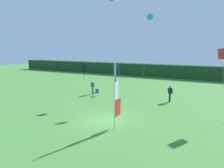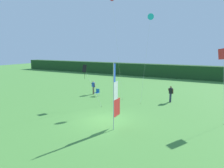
{
  "view_description": "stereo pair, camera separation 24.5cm",
  "coord_description": "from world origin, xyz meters",
  "px_view_note": "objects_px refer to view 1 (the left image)",
  "views": [
    {
      "loc": [
        7.44,
        -13.23,
        5.64
      ],
      "look_at": [
        -0.63,
        2.28,
        2.54
      ],
      "focal_mm": 31.62,
      "sensor_mm": 36.0,
      "label": 1
    },
    {
      "loc": [
        7.66,
        -13.12,
        5.64
      ],
      "look_at": [
        -0.63,
        2.28,
        2.54
      ],
      "focal_mm": 31.62,
      "sensor_mm": 36.0,
      "label": 2
    }
  ],
  "objects_px": {
    "kite_red_box_1": "(223,54)",
    "kite_black_diamond_3": "(85,70)",
    "kite_cyan_delta_0": "(150,17)",
    "kite_red_delta_2": "(112,0)",
    "banner_flag": "(116,97)",
    "person_near_banner": "(93,87)",
    "folding_chair": "(96,92)",
    "person_mid_field": "(170,93)"
  },
  "relations": [
    {
      "from": "folding_chair",
      "to": "kite_red_delta_2",
      "type": "relative_size",
      "value": 0.08
    },
    {
      "from": "person_near_banner",
      "to": "folding_chair",
      "type": "bearing_deg",
      "value": -33.72
    },
    {
      "from": "kite_cyan_delta_0",
      "to": "kite_red_box_1",
      "type": "xyz_separation_m",
      "value": [
        7.11,
        -3.7,
        -3.73
      ]
    },
    {
      "from": "person_mid_field",
      "to": "folding_chair",
      "type": "relative_size",
      "value": 1.98
    },
    {
      "from": "person_near_banner",
      "to": "kite_black_diamond_3",
      "type": "bearing_deg",
      "value": -65.43
    },
    {
      "from": "folding_chair",
      "to": "kite_black_diamond_3",
      "type": "xyz_separation_m",
      "value": [
        1.08,
        -3.84,
        3.05
      ]
    },
    {
      "from": "banner_flag",
      "to": "kite_red_delta_2",
      "type": "distance_m",
      "value": 11.14
    },
    {
      "from": "kite_black_diamond_3",
      "to": "kite_red_delta_2",
      "type": "bearing_deg",
      "value": 56.88
    },
    {
      "from": "kite_cyan_delta_0",
      "to": "kite_red_box_1",
      "type": "relative_size",
      "value": 1.65
    },
    {
      "from": "person_near_banner",
      "to": "kite_cyan_delta_0",
      "type": "distance_m",
      "value": 10.63
    },
    {
      "from": "kite_black_diamond_3",
      "to": "banner_flag",
      "type": "bearing_deg",
      "value": -35.86
    },
    {
      "from": "kite_red_delta_2",
      "to": "kite_cyan_delta_0",
      "type": "bearing_deg",
      "value": 42.07
    },
    {
      "from": "kite_cyan_delta_0",
      "to": "kite_red_delta_2",
      "type": "bearing_deg",
      "value": -137.93
    },
    {
      "from": "banner_flag",
      "to": "kite_cyan_delta_0",
      "type": "bearing_deg",
      "value": 93.81
    },
    {
      "from": "person_mid_field",
      "to": "kite_red_box_1",
      "type": "distance_m",
      "value": 7.19
    },
    {
      "from": "person_near_banner",
      "to": "kite_cyan_delta_0",
      "type": "height_order",
      "value": "kite_cyan_delta_0"
    },
    {
      "from": "kite_cyan_delta_0",
      "to": "kite_black_diamond_3",
      "type": "height_order",
      "value": "kite_cyan_delta_0"
    },
    {
      "from": "banner_flag",
      "to": "kite_red_box_1",
      "type": "relative_size",
      "value": 0.83
    },
    {
      "from": "banner_flag",
      "to": "person_mid_field",
      "type": "bearing_deg",
      "value": 77.97
    },
    {
      "from": "kite_red_box_1",
      "to": "kite_red_delta_2",
      "type": "distance_m",
      "value": 11.51
    },
    {
      "from": "banner_flag",
      "to": "kite_cyan_delta_0",
      "type": "xyz_separation_m",
      "value": [
        -0.62,
        9.32,
        6.71
      ]
    },
    {
      "from": "kite_red_delta_2",
      "to": "folding_chair",
      "type": "bearing_deg",
      "value": 156.01
    },
    {
      "from": "kite_red_delta_2",
      "to": "banner_flag",
      "type": "bearing_deg",
      "value": -60.27
    },
    {
      "from": "banner_flag",
      "to": "kite_black_diamond_3",
      "type": "relative_size",
      "value": 1.16
    },
    {
      "from": "kite_red_delta_2",
      "to": "person_near_banner",
      "type": "bearing_deg",
      "value": 153.32
    },
    {
      "from": "person_near_banner",
      "to": "person_mid_field",
      "type": "distance_m",
      "value": 9.44
    },
    {
      "from": "kite_red_box_1",
      "to": "kite_black_diamond_3",
      "type": "xyz_separation_m",
      "value": [
        -11.9,
        -1.7,
        -1.7
      ]
    },
    {
      "from": "person_mid_field",
      "to": "kite_cyan_delta_0",
      "type": "relative_size",
      "value": 0.19
    },
    {
      "from": "person_near_banner",
      "to": "folding_chair",
      "type": "xyz_separation_m",
      "value": [
        0.97,
        -0.65,
        -0.4
      ]
    },
    {
      "from": "kite_black_diamond_3",
      "to": "person_mid_field",
      "type": "bearing_deg",
      "value": 35.3
    },
    {
      "from": "kite_cyan_delta_0",
      "to": "kite_red_box_1",
      "type": "height_order",
      "value": "kite_cyan_delta_0"
    },
    {
      "from": "folding_chair",
      "to": "kite_red_delta_2",
      "type": "height_order",
      "value": "kite_red_delta_2"
    },
    {
      "from": "person_near_banner",
      "to": "kite_red_box_1",
      "type": "distance_m",
      "value": 14.88
    },
    {
      "from": "banner_flag",
      "to": "folding_chair",
      "type": "height_order",
      "value": "banner_flag"
    },
    {
      "from": "person_near_banner",
      "to": "kite_red_delta_2",
      "type": "relative_size",
      "value": 0.16
    },
    {
      "from": "person_mid_field",
      "to": "kite_red_delta_2",
      "type": "height_order",
      "value": "kite_red_delta_2"
    },
    {
      "from": "person_near_banner",
      "to": "kite_red_delta_2",
      "type": "bearing_deg",
      "value": -26.68
    },
    {
      "from": "person_mid_field",
      "to": "folding_chair",
      "type": "bearing_deg",
      "value": -170.74
    },
    {
      "from": "kite_cyan_delta_0",
      "to": "kite_red_box_1",
      "type": "distance_m",
      "value": 8.84
    },
    {
      "from": "banner_flag",
      "to": "person_near_banner",
      "type": "relative_size",
      "value": 2.78
    },
    {
      "from": "person_mid_field",
      "to": "kite_black_diamond_3",
      "type": "distance_m",
      "value": 9.4
    },
    {
      "from": "folding_chair",
      "to": "kite_cyan_delta_0",
      "type": "distance_m",
      "value": 10.44
    }
  ]
}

